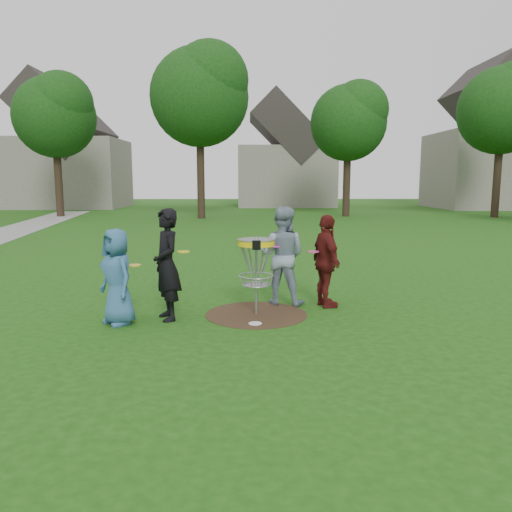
{
  "coord_description": "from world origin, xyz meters",
  "views": [
    {
      "loc": [
        -0.12,
        -8.54,
        2.38
      ],
      "look_at": [
        0.0,
        0.3,
        1.0
      ],
      "focal_mm": 35.0,
      "sensor_mm": 36.0,
      "label": 1
    }
  ],
  "objects_px": {
    "player_blue": "(117,277)",
    "player_grey": "(282,256)",
    "disc_golf_basket": "(256,258)",
    "player_black": "(167,265)",
    "player_maroon": "(326,261)"
  },
  "relations": [
    {
      "from": "player_grey",
      "to": "disc_golf_basket",
      "type": "xyz_separation_m",
      "value": [
        -0.5,
        -0.79,
        0.09
      ]
    },
    {
      "from": "player_blue",
      "to": "player_grey",
      "type": "xyz_separation_m",
      "value": [
        2.78,
        1.32,
        0.14
      ]
    },
    {
      "from": "player_grey",
      "to": "disc_golf_basket",
      "type": "height_order",
      "value": "player_grey"
    },
    {
      "from": "player_grey",
      "to": "player_blue",
      "type": "bearing_deg",
      "value": 43.22
    },
    {
      "from": "player_grey",
      "to": "player_maroon",
      "type": "bearing_deg",
      "value": -179.98
    },
    {
      "from": "player_grey",
      "to": "player_maroon",
      "type": "height_order",
      "value": "player_grey"
    },
    {
      "from": "player_blue",
      "to": "player_grey",
      "type": "height_order",
      "value": "player_grey"
    },
    {
      "from": "player_blue",
      "to": "disc_golf_basket",
      "type": "bearing_deg",
      "value": 61.08
    },
    {
      "from": "player_blue",
      "to": "player_grey",
      "type": "distance_m",
      "value": 3.08
    },
    {
      "from": "player_grey",
      "to": "disc_golf_basket",
      "type": "distance_m",
      "value": 0.94
    },
    {
      "from": "player_maroon",
      "to": "disc_golf_basket",
      "type": "relative_size",
      "value": 1.25
    },
    {
      "from": "player_black",
      "to": "player_grey",
      "type": "relative_size",
      "value": 1.01
    },
    {
      "from": "player_maroon",
      "to": "disc_golf_basket",
      "type": "xyz_separation_m",
      "value": [
        -1.31,
        -0.54,
        0.16
      ]
    },
    {
      "from": "player_black",
      "to": "disc_golf_basket",
      "type": "xyz_separation_m",
      "value": [
        1.51,
        0.27,
        0.08
      ]
    },
    {
      "from": "player_black",
      "to": "player_maroon",
      "type": "height_order",
      "value": "player_black"
    }
  ]
}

